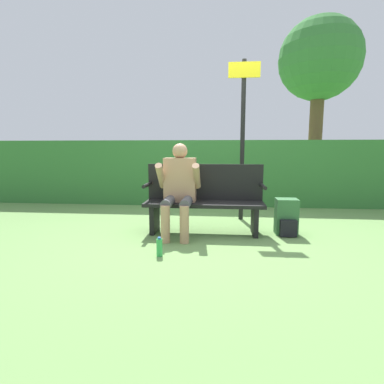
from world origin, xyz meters
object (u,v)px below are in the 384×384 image
(park_bench, at_px, (204,199))
(parked_car, at_px, (149,158))
(water_bottle, at_px, (159,247))
(tree, at_px, (320,62))
(backpack, at_px, (286,218))
(signpost, at_px, (243,130))
(person_seated, at_px, (179,186))

(park_bench, bearing_deg, parked_car, 106.97)
(water_bottle, relative_size, tree, 0.05)
(backpack, bearing_deg, tree, 69.65)
(water_bottle, xyz_separation_m, parked_car, (-3.01, 12.21, 0.57))
(backpack, relative_size, parked_car, 0.11)
(signpost, relative_size, tree, 0.55)
(signpost, xyz_separation_m, parked_car, (-3.97, 10.44, -0.75))
(person_seated, xyz_separation_m, water_bottle, (-0.09, -0.86, -0.55))
(park_bench, relative_size, tree, 0.36)
(park_bench, distance_m, parked_car, 11.73)
(signpost, height_order, tree, tree)
(backpack, relative_size, signpost, 0.19)
(park_bench, relative_size, person_seated, 1.32)
(person_seated, bearing_deg, signpost, 46.64)
(park_bench, relative_size, parked_car, 0.38)
(water_bottle, height_order, parked_car, parked_car)
(person_seated, bearing_deg, parked_car, 105.27)
(park_bench, height_order, tree, tree)
(person_seated, distance_m, signpost, 1.48)
(water_bottle, bearing_deg, tree, 59.70)
(park_bench, xyz_separation_m, person_seated, (-0.32, -0.14, 0.19))
(backpack, height_order, tree, tree)
(park_bench, xyz_separation_m, tree, (2.71, 4.36, 2.88))
(person_seated, distance_m, tree, 6.05)
(park_bench, bearing_deg, signpost, 55.11)
(tree, bearing_deg, park_bench, -121.88)
(backpack, distance_m, signpost, 1.54)
(signpost, relative_size, parked_car, 0.60)
(tree, bearing_deg, backpack, -110.35)
(person_seated, bearing_deg, water_bottle, -96.17)
(backpack, bearing_deg, person_seated, -175.28)
(person_seated, bearing_deg, backpack, 4.72)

